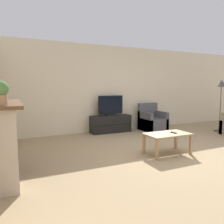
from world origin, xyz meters
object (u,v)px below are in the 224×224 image
mantel_vase_centre_left (2,96)px  tv (111,106)px  mantel_vase_left (1,98)px  tv_stand (111,124)px  potted_plant (1,92)px  coffee_table (167,136)px  armchair (152,122)px  fireplace (4,140)px  floor_lamp (221,88)px  remote (174,133)px

mantel_vase_centre_left → tv: (2.91, 2.55, -0.47)m
mantel_vase_left → tv_stand: 4.23m
mantel_vase_left → potted_plant: potted_plant is taller
coffee_table → armchair: bearing=61.9°
fireplace → armchair: (4.29, 2.15, -0.32)m
tv → tv_stand: bearing=90.0°
floor_lamp → tv_stand: bearing=157.7°
armchair → coffee_table: size_ratio=0.93×
tv_stand → tv: tv is taller
tv → armchair: tv is taller
potted_plant → tv: potted_plant is taller
remote → mantel_vase_centre_left: bearing=175.7°
tv → armchair: 1.49m
potted_plant → tv_stand: potted_plant is taller
tv_stand → armchair: 1.39m
mantel_vase_centre_left → remote: size_ratio=1.49×
tv → mantel_vase_left: bearing=-135.2°
tv_stand → tv: 0.56m
mantel_vase_left → fireplace: bearing=92.1°
tv_stand → armchair: size_ratio=1.44×
mantel_vase_left → armchair: size_ratio=0.23×
coffee_table → floor_lamp: floor_lamp is taller
tv → remote: size_ratio=5.38×
fireplace → tv: bearing=39.7°
armchair → remote: 2.51m
mantel_vase_centre_left → coffee_table: bearing=0.5°
armchair → mantel_vase_left: bearing=-148.6°
potted_plant → mantel_vase_centre_left: bearing=90.0°
mantel_vase_centre_left → tv_stand: size_ratio=0.18×
mantel_vase_left → armchair: bearing=31.4°
coffee_table → mantel_vase_centre_left: bearing=-179.5°
mantel_vase_centre_left → tv: size_ratio=0.28×
fireplace → remote: size_ratio=9.96×
tv_stand → remote: tv_stand is taller
potted_plant → remote: size_ratio=2.06×
mantel_vase_left → coffee_table: 3.23m
potted_plant → remote: bearing=9.3°
mantel_vase_centre_left → remote: (3.22, -0.00, -0.84)m
tv → potted_plant: bearing=-133.4°
fireplace → potted_plant: size_ratio=4.83×
remote → coffee_table: bearing=163.6°
tv → coffee_table: tv is taller
tv_stand → floor_lamp: size_ratio=0.77×
armchair → potted_plant: bearing=-146.8°
fireplace → floor_lamp: (6.16, 1.11, 0.79)m
fireplace → remote: (3.23, -0.12, -0.15)m
potted_plant → tv: size_ratio=0.38×
remote → floor_lamp: bearing=18.5°
mantel_vase_left → tv: (2.91, 2.89, -0.46)m
mantel_vase_left → potted_plant: (0.00, -0.19, 0.08)m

